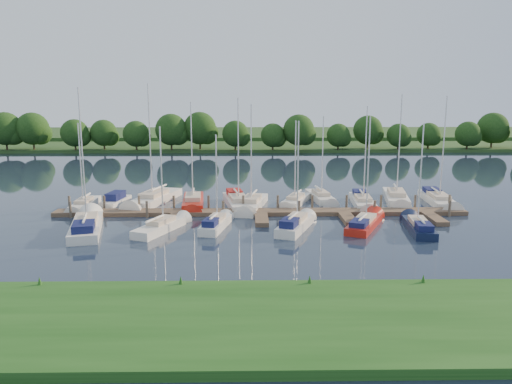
{
  "coord_description": "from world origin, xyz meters",
  "views": [
    {
      "loc": [
        -1.22,
        -39.35,
        11.44
      ],
      "look_at": [
        -0.47,
        8.0,
        2.2
      ],
      "focal_mm": 35.0,
      "sensor_mm": 36.0,
      "label": 1
    }
  ],
  "objects_px": {
    "sailboat_n_5": "(252,205)",
    "sailboat_s_2": "(216,225)",
    "sailboat_n_0": "(84,206)",
    "motorboat": "(115,202)",
    "dock": "(261,214)"
  },
  "relations": [
    {
      "from": "sailboat_s_2",
      "to": "sailboat_n_5",
      "type": "bearing_deg",
      "value": 80.05
    },
    {
      "from": "motorboat",
      "to": "sailboat_n_5",
      "type": "relative_size",
      "value": 0.51
    },
    {
      "from": "dock",
      "to": "sailboat_s_2",
      "type": "bearing_deg",
      "value": -131.44
    },
    {
      "from": "sailboat_n_5",
      "to": "dock",
      "type": "bearing_deg",
      "value": 115.54
    },
    {
      "from": "sailboat_n_0",
      "to": "sailboat_s_2",
      "type": "relative_size",
      "value": 1.06
    },
    {
      "from": "sailboat_n_0",
      "to": "sailboat_n_5",
      "type": "xyz_separation_m",
      "value": [
        17.24,
        -0.22,
        0.01
      ]
    },
    {
      "from": "dock",
      "to": "sailboat_n_5",
      "type": "height_order",
      "value": "sailboat_n_5"
    },
    {
      "from": "sailboat_n_0",
      "to": "sailboat_n_5",
      "type": "height_order",
      "value": "sailboat_n_5"
    },
    {
      "from": "motorboat",
      "to": "sailboat_n_0",
      "type": "bearing_deg",
      "value": 33.31
    },
    {
      "from": "sailboat_n_5",
      "to": "sailboat_s_2",
      "type": "distance_m",
      "value": 8.57
    },
    {
      "from": "sailboat_n_0",
      "to": "motorboat",
      "type": "xyz_separation_m",
      "value": [
        2.84,
        1.28,
        0.09
      ]
    },
    {
      "from": "motorboat",
      "to": "sailboat_s_2",
      "type": "xyz_separation_m",
      "value": [
        11.22,
        -9.45,
        -0.02
      ]
    },
    {
      "from": "sailboat_s_2",
      "to": "dock",
      "type": "bearing_deg",
      "value": 60.44
    },
    {
      "from": "sailboat_n_0",
      "to": "motorboat",
      "type": "relative_size",
      "value": 1.6
    },
    {
      "from": "sailboat_n_0",
      "to": "sailboat_s_2",
      "type": "bearing_deg",
      "value": 149.19
    }
  ]
}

